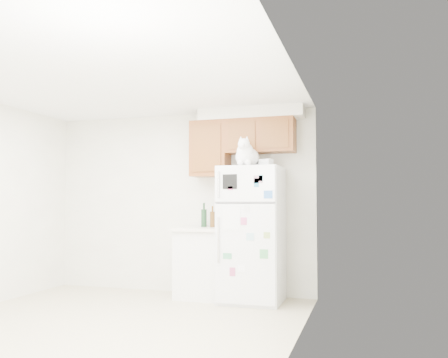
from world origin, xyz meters
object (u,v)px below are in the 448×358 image
at_px(storage_box_front, 266,163).
at_px(bottle_green, 204,215).
at_px(refrigerator, 252,234).
at_px(cat, 247,155).
at_px(storage_box_back, 264,163).
at_px(bottle_amber, 212,217).
at_px(base_counter, 202,262).

xyz_separation_m(storage_box_front, bottle_green, (-0.90, 0.24, -0.66)).
xyz_separation_m(refrigerator, cat, (-0.03, -0.13, 0.99)).
bearing_deg(storage_box_back, bottle_amber, 164.48).
xyz_separation_m(cat, bottle_amber, (-0.55, 0.31, -0.78)).
xyz_separation_m(refrigerator, bottle_green, (-0.70, 0.18, 0.23)).
relative_size(refrigerator, cat, 3.25).
xyz_separation_m(storage_box_front, bottle_amber, (-0.78, 0.24, -0.68)).
height_order(base_counter, bottle_amber, bottle_amber).
relative_size(storage_box_back, bottle_amber, 0.64).
height_order(refrigerator, storage_box_front, storage_box_front).
height_order(storage_box_front, bottle_amber, storage_box_front).
height_order(base_counter, bottle_green, bottle_green).
xyz_separation_m(refrigerator, storage_box_back, (0.14, 0.07, 0.90)).
relative_size(refrigerator, storage_box_front, 11.33).
distance_m(storage_box_front, bottle_amber, 1.07).
height_order(refrigerator, base_counter, refrigerator).
distance_m(refrigerator, base_counter, 0.79).
bearing_deg(bottle_green, storage_box_back, -7.69).
bearing_deg(refrigerator, bottle_amber, 162.42).
bearing_deg(bottle_green, refrigerator, -14.61).
xyz_separation_m(refrigerator, bottle_amber, (-0.58, 0.18, 0.21)).
relative_size(cat, bottle_green, 1.61).
bearing_deg(base_counter, bottle_amber, 46.16).
xyz_separation_m(cat, storage_box_back, (0.18, 0.20, -0.09)).
xyz_separation_m(base_counter, cat, (0.66, -0.20, 1.38)).
xyz_separation_m(base_counter, storage_box_front, (0.89, -0.13, 1.28)).
bearing_deg(cat, base_counter, 163.06).
bearing_deg(storage_box_back, refrigerator, -161.05).
relative_size(base_counter, cat, 1.76).
relative_size(storage_box_front, bottle_amber, 0.53).
relative_size(bottle_green, bottle_amber, 1.15).
distance_m(cat, storage_box_front, 0.26).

